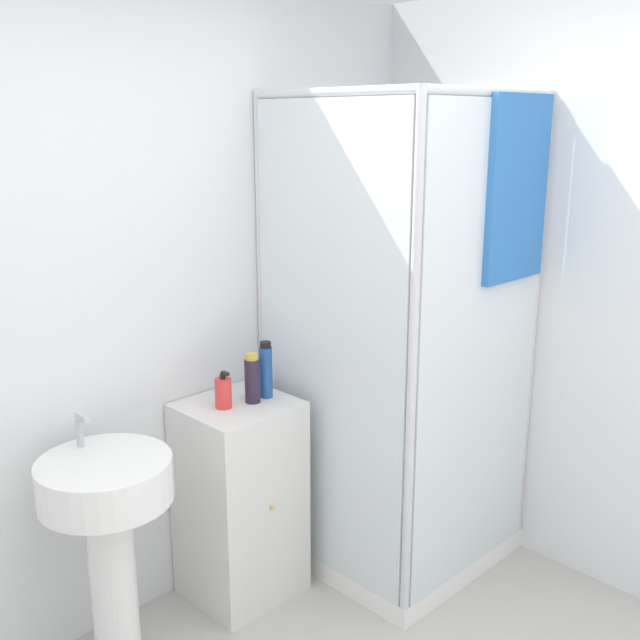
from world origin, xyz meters
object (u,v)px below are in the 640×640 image
soap_dispenser (223,392)px  shampoo_bottle_blue (266,370)px  shampoo_bottle_tall_black (252,379)px  sink (108,521)px

soap_dispenser → shampoo_bottle_blue: shampoo_bottle_blue is taller
shampoo_bottle_blue → soap_dispenser: bearing=171.4°
shampoo_bottle_tall_black → shampoo_bottle_blue: shampoo_bottle_blue is taller
soap_dispenser → shampoo_bottle_tall_black: size_ratio=0.75×
soap_dispenser → shampoo_bottle_blue: size_ratio=0.65×
soap_dispenser → shampoo_bottle_blue: 0.21m
shampoo_bottle_tall_black → shampoo_bottle_blue: size_ratio=0.86×
soap_dispenser → shampoo_bottle_tall_black: 0.13m
soap_dispenser → shampoo_bottle_tall_black: bearing=-16.0°
sink → soap_dispenser: soap_dispenser is taller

